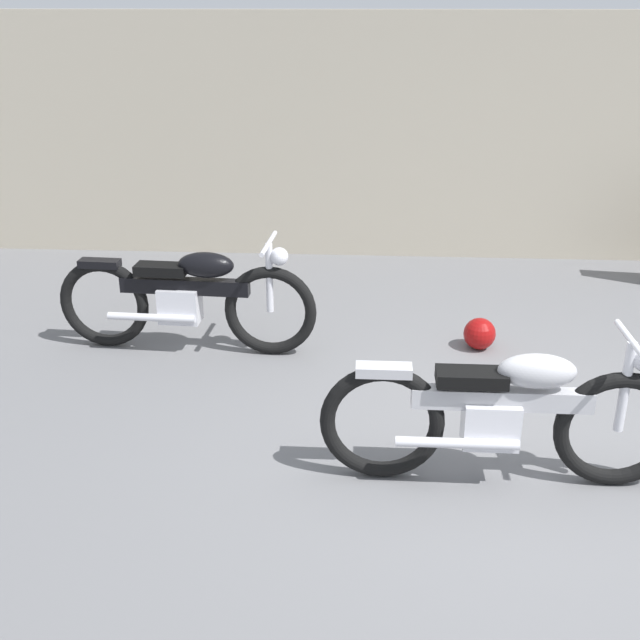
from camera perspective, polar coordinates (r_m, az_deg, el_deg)
ground_plane at (r=5.21m, az=15.39°, el=-10.40°), size 40.00×40.00×0.00m
building_wall at (r=8.97m, az=10.82°, el=13.06°), size 18.00×0.30×2.68m
helmet at (r=6.70m, az=11.73°, el=-1.00°), size 0.27×0.27×0.27m
motorcycle_black at (r=6.51m, az=-9.77°, el=1.65°), size 2.20×0.62×0.99m
motorcycle_silver at (r=4.78m, az=13.42°, el=-6.75°), size 2.18×0.61×0.98m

